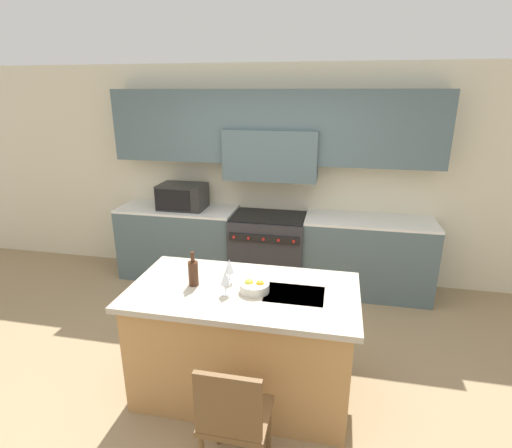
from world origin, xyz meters
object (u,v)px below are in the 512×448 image
island_chair (233,417)px  wine_glass_near (225,278)px  range_stove (268,250)px  wine_glass_far (229,267)px  wine_bottle (193,273)px  fruit_bowl (254,287)px  microwave (183,196)px

island_chair → wine_glass_near: wine_glass_near is taller
range_stove → wine_glass_far: 1.95m
range_stove → wine_glass_near: 2.15m
wine_bottle → fruit_bowl: bearing=-1.1°
microwave → wine_glass_far: 2.19m
microwave → wine_glass_near: microwave is taller
wine_glass_near → fruit_bowl: (0.20, 0.09, -0.09)m
island_chair → fruit_bowl: bearing=92.6°
range_stove → fruit_bowl: 2.05m
range_stove → island_chair: bearing=-84.4°
range_stove → island_chair: range_stove is taller
island_chair → wine_bottle: bearing=123.0°
island_chair → fruit_bowl: fruit_bowl is taller
wine_glass_near → wine_glass_far: 0.21m
fruit_bowl → wine_bottle: bearing=178.9°
wine_bottle → wine_glass_near: bearing=-19.5°
island_chair → wine_glass_near: (-0.23, 0.70, 0.56)m
microwave → wine_glass_near: bearing=-60.9°
range_stove → wine_bottle: wine_bottle is taller
wine_glass_far → fruit_bowl: size_ratio=0.87×
fruit_bowl → wine_glass_near: bearing=-154.9°
wine_bottle → wine_glass_far: wine_bottle is taller
wine_glass_near → microwave: bearing=119.1°
fruit_bowl → island_chair: bearing=-87.4°
wine_glass_far → microwave: bearing=121.1°
wine_bottle → fruit_bowl: wine_bottle is taller
wine_glass_far → wine_bottle: bearing=-158.9°
range_stove → fruit_bowl: size_ratio=4.06×
wine_glass_far → island_chair: bearing=-73.9°
range_stove → wine_bottle: 2.06m
microwave → fruit_bowl: bearing=-55.7°
range_stove → wine_glass_far: size_ratio=4.69×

